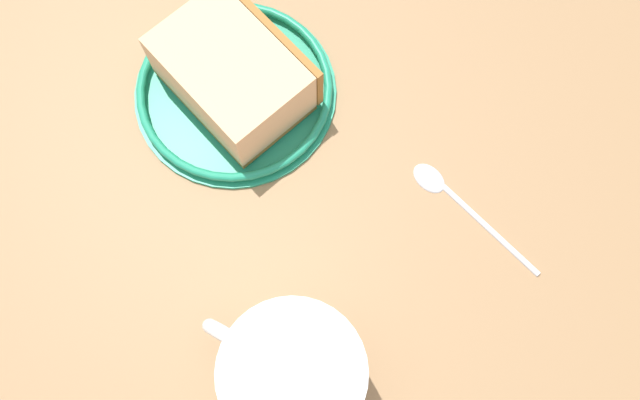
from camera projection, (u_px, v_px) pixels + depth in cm
name	position (u px, v px, depth cm)	size (l,w,h in cm)	color
ground_plane	(249.00, 191.00, 57.04)	(143.06, 143.06, 2.84)	#936D47
small_plate	(235.00, 90.00, 57.42)	(17.17, 17.17, 1.35)	#1E8C66
cake_slice	(233.00, 73.00, 54.82)	(13.97, 14.57, 5.54)	#9E662D
tea_mug	(292.00, 375.00, 46.78)	(9.65, 11.98, 9.29)	white
teaspoon	(450.00, 196.00, 55.05)	(8.62, 11.55, 0.80)	silver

